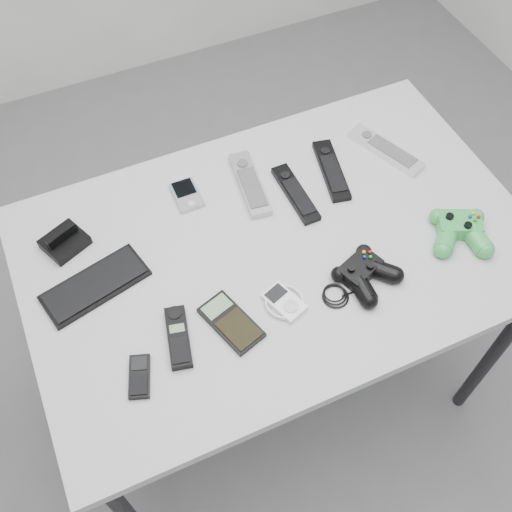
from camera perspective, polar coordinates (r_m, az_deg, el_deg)
name	(u,v)px	position (r m, az deg, el deg)	size (l,w,h in m)	color
floor	(274,370)	(2.11, 1.76, -10.78)	(3.50, 3.50, 0.00)	slate
desk	(278,261)	(1.46, 2.12, -0.48)	(1.18, 0.76, 0.79)	#AAAAAC
pda_keyboard	(95,285)	(1.38, -15.07, -2.67)	(0.24, 0.10, 0.01)	black
dock_bracket	(63,239)	(1.45, -17.88, 1.57)	(0.09, 0.08, 0.05)	black
pda	(187,195)	(1.49, -6.62, 5.82)	(0.06, 0.10, 0.02)	#A5A4AB
remote_silver_a	(250,184)	(1.50, -0.60, 6.91)	(0.05, 0.21, 0.02)	#A5A4AB
remote_black_a	(295,193)	(1.49, 3.78, 5.99)	(0.04, 0.19, 0.02)	black
remote_black_b	(331,170)	(1.55, 7.19, 8.15)	(0.05, 0.20, 0.02)	black
remote_silver_b	(386,149)	(1.62, 12.26, 9.90)	(0.05, 0.21, 0.02)	silver
mobile_phone	(139,376)	(1.25, -11.04, -11.19)	(0.04, 0.09, 0.02)	black
cordless_handset	(178,337)	(1.27, -7.41, -7.66)	(0.04, 0.14, 0.02)	black
calculator	(231,322)	(1.28, -2.39, -6.32)	(0.07, 0.15, 0.01)	black
mp3_player	(284,302)	(1.31, 2.71, -4.37)	(0.09, 0.09, 0.02)	white
controller_black	(365,272)	(1.35, 10.30, -1.52)	(0.22, 0.14, 0.04)	black
controller_green	(460,229)	(1.48, 18.87, 2.45)	(0.14, 0.15, 0.05)	#217B38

